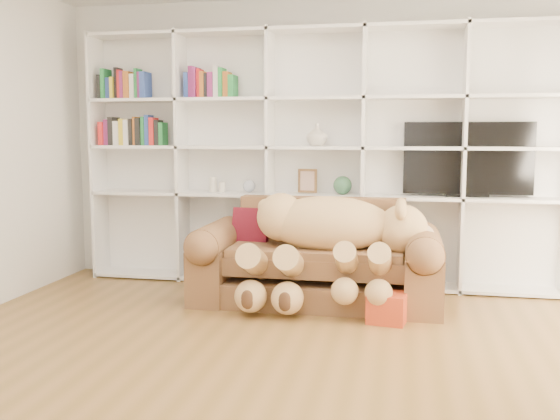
% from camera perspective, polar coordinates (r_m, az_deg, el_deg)
% --- Properties ---
extents(floor, '(5.00, 5.00, 0.00)m').
position_cam_1_polar(floor, '(3.84, -1.79, -14.87)').
color(floor, brown).
rests_on(floor, ground).
extents(wall_back, '(5.00, 0.02, 2.70)m').
position_cam_1_polar(wall_back, '(6.02, 3.62, 6.24)').
color(wall_back, white).
rests_on(wall_back, floor).
extents(bookshelf, '(4.43, 0.35, 2.40)m').
position_cam_1_polar(bookshelf, '(5.93, 1.12, 5.81)').
color(bookshelf, white).
rests_on(bookshelf, floor).
extents(sofa, '(2.06, 0.89, 0.87)m').
position_cam_1_polar(sofa, '(5.34, 3.42, -4.93)').
color(sofa, brown).
rests_on(sofa, floor).
extents(teddy_bear, '(1.55, 0.85, 0.90)m').
position_cam_1_polar(teddy_bear, '(5.10, 4.42, -2.34)').
color(teddy_bear, tan).
rests_on(teddy_bear, sofa).
extents(throw_pillow, '(0.35, 0.22, 0.35)m').
position_cam_1_polar(throw_pillow, '(5.54, -2.64, -1.57)').
color(throw_pillow, '#550E1C').
rests_on(throw_pillow, sofa).
extents(gift_box, '(0.32, 0.30, 0.23)m').
position_cam_1_polar(gift_box, '(4.87, 9.79, -8.79)').
color(gift_box, '#B53718').
rests_on(gift_box, floor).
extents(tv, '(1.13, 0.18, 0.67)m').
position_cam_1_polar(tv, '(5.85, 16.79, 4.42)').
color(tv, black).
rests_on(tv, bookshelf).
extents(picture_frame, '(0.18, 0.04, 0.22)m').
position_cam_1_polar(picture_frame, '(5.86, 2.53, 2.68)').
color(picture_frame, '#51371C').
rests_on(picture_frame, bookshelf).
extents(green_vase, '(0.17, 0.17, 0.17)m').
position_cam_1_polar(green_vase, '(5.82, 5.74, 2.26)').
color(green_vase, '#305E3F').
rests_on(green_vase, bookshelf).
extents(figurine_tall, '(0.08, 0.08, 0.15)m').
position_cam_1_polar(figurine_tall, '(6.08, -6.15, 2.33)').
color(figurine_tall, beige).
rests_on(figurine_tall, bookshelf).
extents(figurine_short, '(0.08, 0.08, 0.10)m').
position_cam_1_polar(figurine_short, '(6.05, -5.30, 2.12)').
color(figurine_short, beige).
rests_on(figurine_short, bookshelf).
extents(snow_globe, '(0.12, 0.12, 0.12)m').
position_cam_1_polar(snow_globe, '(5.98, -2.84, 2.21)').
color(snow_globe, silver).
rests_on(snow_globe, bookshelf).
extents(shelf_vase, '(0.25, 0.25, 0.20)m').
position_cam_1_polar(shelf_vase, '(5.83, 3.39, 6.88)').
color(shelf_vase, beige).
rests_on(shelf_vase, bookshelf).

